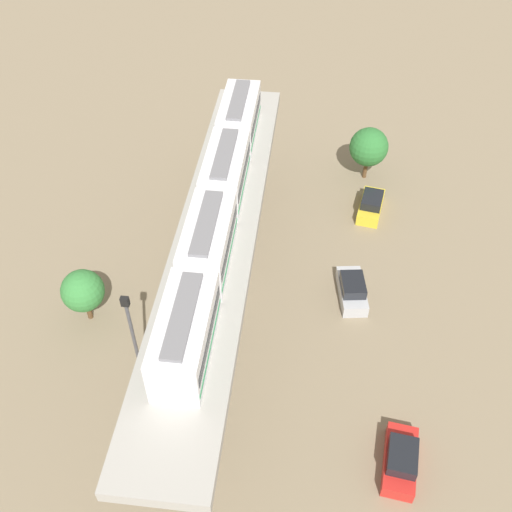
# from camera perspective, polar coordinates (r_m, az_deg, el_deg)

# --- Properties ---
(ground_plane) EXTENTS (120.00, 120.00, 0.00)m
(ground_plane) POSITION_cam_1_polar(r_m,az_deg,el_deg) (43.57, -3.36, -4.14)
(ground_plane) COLOR #84755B
(viaduct) EXTENTS (5.20, 35.80, 6.98)m
(viaduct) POSITION_cam_1_polar(r_m,az_deg,el_deg) (39.59, -3.69, 1.09)
(viaduct) COLOR #A8A59E
(viaduct) RESTS_ON ground
(train) EXTENTS (2.64, 27.45, 3.24)m
(train) POSITION_cam_1_polar(r_m,az_deg,el_deg) (37.97, -3.76, 4.93)
(train) COLOR white
(train) RESTS_ON viaduct
(parked_car_silver) EXTENTS (2.39, 4.42, 1.76)m
(parked_car_silver) POSITION_cam_1_polar(r_m,az_deg,el_deg) (43.66, 9.28, -3.22)
(parked_car_silver) COLOR #B2B5BA
(parked_car_silver) RESTS_ON ground
(parked_car_red) EXTENTS (2.32, 4.39, 1.76)m
(parked_car_red) POSITION_cam_1_polar(r_m,az_deg,el_deg) (36.67, 13.82, -18.60)
(parked_car_red) COLOR red
(parked_car_red) RESTS_ON ground
(parked_car_yellow) EXTENTS (2.51, 4.45, 1.76)m
(parked_car_yellow) POSITION_cam_1_polar(r_m,az_deg,el_deg) (50.96, 11.08, 4.87)
(parked_car_yellow) COLOR yellow
(parked_car_yellow) RESTS_ON ground
(tree_near_viaduct) EXTENTS (3.40, 3.40, 4.96)m
(tree_near_viaduct) POSITION_cam_1_polar(r_m,az_deg,el_deg) (53.32, 10.86, 10.31)
(tree_near_viaduct) COLOR brown
(tree_near_viaduct) RESTS_ON ground
(tree_mid_lot) EXTENTS (2.97, 2.97, 4.31)m
(tree_mid_lot) POSITION_cam_1_polar(r_m,az_deg,el_deg) (41.93, -16.42, -3.26)
(tree_mid_lot) COLOR brown
(tree_mid_lot) RESTS_ON ground
(signal_post) EXTENTS (0.44, 0.28, 9.58)m
(signal_post) POSITION_cam_1_polar(r_m,az_deg,el_deg) (34.87, -11.56, -8.60)
(signal_post) COLOR #4C4C51
(signal_post) RESTS_ON ground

